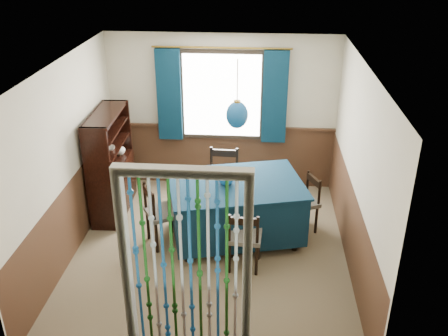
# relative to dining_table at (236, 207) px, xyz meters

# --- Properties ---
(floor) EXTENTS (4.00, 4.00, 0.00)m
(floor) POSITION_rel_dining_table_xyz_m (-0.32, -0.38, -0.48)
(floor) COLOR brown
(floor) RESTS_ON ground
(ceiling) EXTENTS (4.00, 4.00, 0.00)m
(ceiling) POSITION_rel_dining_table_xyz_m (-0.32, -0.38, 2.02)
(ceiling) COLOR silver
(ceiling) RESTS_ON ground
(wall_back) EXTENTS (3.60, 0.00, 3.60)m
(wall_back) POSITION_rel_dining_table_xyz_m (-0.32, 1.62, 0.77)
(wall_back) COLOR beige
(wall_back) RESTS_ON ground
(wall_front) EXTENTS (3.60, 0.00, 3.60)m
(wall_front) POSITION_rel_dining_table_xyz_m (-0.32, -2.38, 0.77)
(wall_front) COLOR beige
(wall_front) RESTS_ON ground
(wall_left) EXTENTS (0.00, 4.00, 4.00)m
(wall_left) POSITION_rel_dining_table_xyz_m (-2.12, -0.38, 0.77)
(wall_left) COLOR beige
(wall_left) RESTS_ON ground
(wall_right) EXTENTS (0.00, 4.00, 4.00)m
(wall_right) POSITION_rel_dining_table_xyz_m (1.48, -0.38, 0.77)
(wall_right) COLOR beige
(wall_right) RESTS_ON ground
(wainscot_back) EXTENTS (3.60, 0.00, 3.60)m
(wainscot_back) POSITION_rel_dining_table_xyz_m (-0.32, 1.61, 0.02)
(wainscot_back) COLOR #462A1A
(wainscot_back) RESTS_ON ground
(wainscot_front) EXTENTS (3.60, 0.00, 3.60)m
(wainscot_front) POSITION_rel_dining_table_xyz_m (-0.32, -2.36, 0.02)
(wainscot_front) COLOR #462A1A
(wainscot_front) RESTS_ON ground
(wainscot_left) EXTENTS (0.00, 4.00, 4.00)m
(wainscot_left) POSITION_rel_dining_table_xyz_m (-2.10, -0.38, 0.02)
(wainscot_left) COLOR #462A1A
(wainscot_left) RESTS_ON ground
(wainscot_right) EXTENTS (0.00, 4.00, 4.00)m
(wainscot_right) POSITION_rel_dining_table_xyz_m (1.47, -0.38, 0.02)
(wainscot_right) COLOR #462A1A
(wainscot_right) RESTS_ON ground
(window) EXTENTS (1.32, 0.12, 1.42)m
(window) POSITION_rel_dining_table_xyz_m (-0.32, 1.57, 1.07)
(window) COLOR black
(window) RESTS_ON wall_back
(doorway) EXTENTS (1.16, 0.12, 2.18)m
(doorway) POSITION_rel_dining_table_xyz_m (-0.32, -2.32, 0.57)
(doorway) COLOR silver
(doorway) RESTS_ON ground
(dining_table) EXTENTS (2.00, 1.61, 0.85)m
(dining_table) POSITION_rel_dining_table_xyz_m (0.00, 0.00, 0.00)
(dining_table) COLOR #0A2437
(dining_table) RESTS_ON floor
(chair_near) EXTENTS (0.44, 0.42, 0.85)m
(chair_near) POSITION_rel_dining_table_xyz_m (0.14, -0.68, -0.03)
(chair_near) COLOR black
(chair_near) RESTS_ON floor
(chair_far) EXTENTS (0.49, 0.46, 0.95)m
(chair_far) POSITION_rel_dining_table_xyz_m (-0.24, 0.77, 0.02)
(chair_far) COLOR black
(chair_far) RESTS_ON floor
(chair_left) EXTENTS (0.58, 0.59, 0.89)m
(chair_left) POSITION_rel_dining_table_xyz_m (-0.99, -0.22, -0.01)
(chair_left) COLOR black
(chair_left) RESTS_ON floor
(chair_right) EXTENTS (0.52, 0.53, 0.82)m
(chair_right) POSITION_rel_dining_table_xyz_m (0.94, 0.29, -0.04)
(chair_right) COLOR black
(chair_right) RESTS_ON floor
(sideboard) EXTENTS (0.46, 1.21, 1.56)m
(sideboard) POSITION_rel_dining_table_xyz_m (-1.89, 0.60, 0.07)
(sideboard) COLOR black
(sideboard) RESTS_ON floor
(pendant_lamp) EXTENTS (0.28, 0.28, 0.87)m
(pendant_lamp) POSITION_rel_dining_table_xyz_m (-0.00, 0.00, 1.32)
(pendant_lamp) COLOR olive
(pendant_lamp) RESTS_ON ceiling
(vase_table) EXTENTS (0.21, 0.21, 0.21)m
(vase_table) POSITION_rel_dining_table_xyz_m (-0.13, -0.03, 0.47)
(vase_table) COLOR navy
(vase_table) RESTS_ON dining_table
(bowl_shelf) EXTENTS (0.25, 0.25, 0.05)m
(bowl_shelf) POSITION_rel_dining_table_xyz_m (-1.83, 0.44, 0.61)
(bowl_shelf) COLOR beige
(bowl_shelf) RESTS_ON sideboard
(vase_sideboard) EXTENTS (0.24, 0.24, 0.20)m
(vase_sideboard) POSITION_rel_dining_table_xyz_m (-1.83, 0.94, 0.40)
(vase_sideboard) COLOR beige
(vase_sideboard) RESTS_ON sideboard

